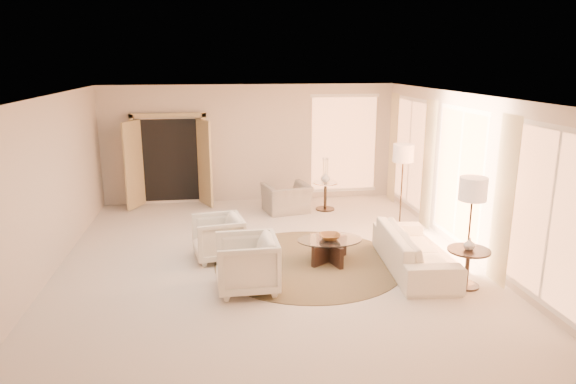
{
  "coord_description": "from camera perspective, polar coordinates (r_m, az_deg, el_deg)",
  "views": [
    {
      "loc": [
        -0.84,
        -8.25,
        3.35
      ],
      "look_at": [
        0.4,
        0.4,
        1.1
      ],
      "focal_mm": 32.0,
      "sensor_mm": 36.0,
      "label": 1
    }
  ],
  "objects": [
    {
      "name": "room",
      "position": [
        8.52,
        -2.28,
        1.18
      ],
      "size": [
        7.04,
        8.04,
        2.83
      ],
      "color": "beige",
      "rests_on": "ground"
    },
    {
      "name": "windows_right",
      "position": [
        9.59,
        18.62,
        1.65
      ],
      "size": [
        0.1,
        6.4,
        2.4
      ],
      "primitive_type": null,
      "color": "#FFA366",
      "rests_on": "room"
    },
    {
      "name": "window_back_corner",
      "position": [
        12.75,
        6.23,
        5.34
      ],
      "size": [
        1.7,
        0.1,
        2.4
      ],
      "primitive_type": null,
      "color": "#FFA366",
      "rests_on": "room"
    },
    {
      "name": "curtains_right",
      "position": [
        10.37,
        16.16,
        2.48
      ],
      "size": [
        0.06,
        5.2,
        2.6
      ],
      "primitive_type": null,
      "color": "beige",
      "rests_on": "room"
    },
    {
      "name": "french_doors",
      "position": [
        12.32,
        -12.97,
        3.41
      ],
      "size": [
        1.95,
        0.66,
        2.16
      ],
      "color": "tan",
      "rests_on": "room"
    },
    {
      "name": "area_rug",
      "position": [
        8.84,
        2.36,
        -7.8
      ],
      "size": [
        4.14,
        4.14,
        0.01
      ],
      "primitive_type": "cylinder",
      "rotation": [
        0.0,
        0.0,
        0.36
      ],
      "color": "#3E321F",
      "rests_on": "room"
    },
    {
      "name": "sofa",
      "position": [
        8.72,
        13.83,
        -6.29
      ],
      "size": [
        1.05,
        2.3,
        0.65
      ],
      "primitive_type": "imported",
      "rotation": [
        0.0,
        0.0,
        1.49
      ],
      "color": "white",
      "rests_on": "room"
    },
    {
      "name": "armchair_left",
      "position": [
        8.96,
        -7.78,
        -4.81
      ],
      "size": [
        0.88,
        0.92,
        0.83
      ],
      "primitive_type": "imported",
      "rotation": [
        0.0,
        0.0,
        -1.41
      ],
      "color": "white",
      "rests_on": "room"
    },
    {
      "name": "armchair_right",
      "position": [
        7.71,
        -4.63,
        -7.66
      ],
      "size": [
        0.85,
        0.91,
        0.91
      ],
      "primitive_type": "imported",
      "rotation": [
        0.0,
        0.0,
        -1.55
      ],
      "color": "white",
      "rests_on": "room"
    },
    {
      "name": "accent_chair",
      "position": [
        11.56,
        -0.14,
        -0.18
      ],
      "size": [
        1.1,
        0.84,
        0.86
      ],
      "primitive_type": "imported",
      "rotation": [
        0.0,
        0.0,
        3.36
      ],
      "color": "gray",
      "rests_on": "room"
    },
    {
      "name": "coffee_table",
      "position": [
        8.81,
        4.64,
        -6.16
      ],
      "size": [
        1.4,
        1.4,
        0.41
      ],
      "rotation": [
        0.0,
        0.0,
        -0.33
      ],
      "color": "black",
      "rests_on": "room"
    },
    {
      "name": "end_table",
      "position": [
        8.26,
        19.36,
        -7.27
      ],
      "size": [
        0.63,
        0.63,
        0.6
      ],
      "rotation": [
        0.0,
        0.0,
        -0.11
      ],
      "color": "black",
      "rests_on": "room"
    },
    {
      "name": "side_table",
      "position": [
        11.78,
        4.17,
        -0.12
      ],
      "size": [
        0.56,
        0.56,
        0.65
      ],
      "rotation": [
        0.0,
        0.0,
        -0.23
      ],
      "color": "#31271D",
      "rests_on": "room"
    },
    {
      "name": "floor_lamp_near",
      "position": [
        10.59,
        12.69,
        3.82
      ],
      "size": [
        0.42,
        0.42,
        1.72
      ],
      "rotation": [
        0.0,
        0.0,
        0.24
      ],
      "color": "#31271D",
      "rests_on": "room"
    },
    {
      "name": "floor_lamp_far",
      "position": [
        8.04,
        19.83,
        -0.21
      ],
      "size": [
        0.41,
        0.41,
        1.69
      ],
      "rotation": [
        0.0,
        0.0,
        -0.22
      ],
      "color": "#31271D",
      "rests_on": "room"
    },
    {
      "name": "bowl",
      "position": [
        8.75,
        4.67,
        -4.96
      ],
      "size": [
        0.38,
        0.38,
        0.09
      ],
      "primitive_type": "imported",
      "rotation": [
        0.0,
        0.0,
        -0.06
      ],
      "color": "brown",
      "rests_on": "coffee_table"
    },
    {
      "name": "end_vase",
      "position": [
        8.17,
        19.52,
        -5.48
      ],
      "size": [
        0.19,
        0.19,
        0.18
      ],
      "primitive_type": "imported",
      "rotation": [
        0.0,
        0.0,
        -0.12
      ],
      "color": "white",
      "rests_on": "end_table"
    },
    {
      "name": "side_vase",
      "position": [
        11.69,
        4.2,
        1.63
      ],
      "size": [
        0.27,
        0.27,
        0.23
      ],
      "primitive_type": "imported",
      "rotation": [
        0.0,
        0.0,
        0.26
      ],
      "color": "white",
      "rests_on": "side_table"
    }
  ]
}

